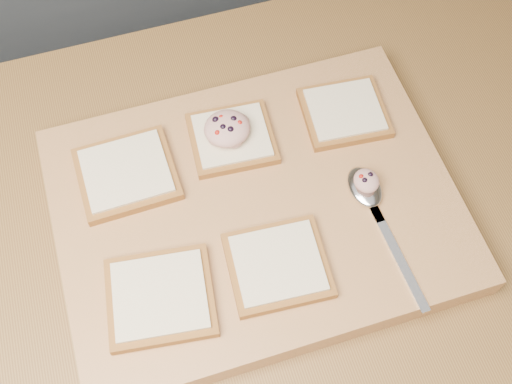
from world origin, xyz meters
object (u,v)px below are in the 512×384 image
at_px(tuna_salad_dollop, 227,128).
at_px(spoon, 369,197).
at_px(cutting_board, 256,209).
at_px(bread_far_center, 232,138).

distance_m(tuna_salad_dollop, spoon, 0.20).
xyz_separation_m(cutting_board, bread_far_center, (-0.00, 0.10, 0.03)).
distance_m(bread_far_center, spoon, 0.20).
xyz_separation_m(cutting_board, spoon, (0.14, -0.04, 0.03)).
bearing_deg(spoon, bread_far_center, 135.90).
bearing_deg(tuna_salad_dollop, bread_far_center, -21.94).
bearing_deg(bread_far_center, tuna_salad_dollop, 158.06).
relative_size(bread_far_center, spoon, 0.56).
distance_m(cutting_board, spoon, 0.15).
bearing_deg(cutting_board, bread_far_center, 91.65).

